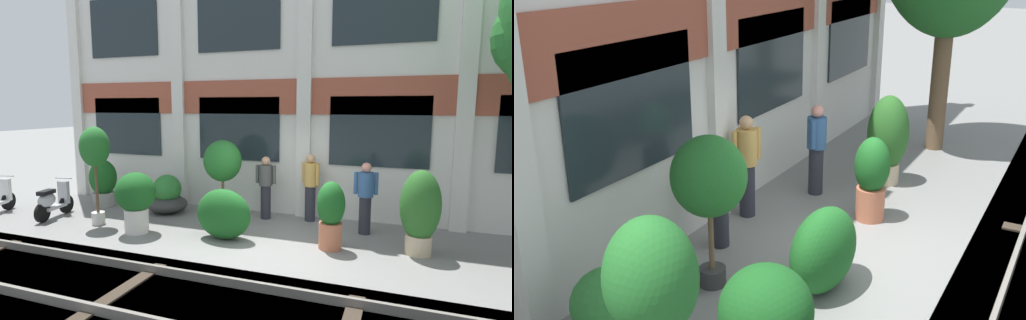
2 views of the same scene
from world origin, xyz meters
TOP-DOWN VIEW (x-y plane):
  - ground_plane at (0.00, 0.00)m, footprint 80.00×80.00m
  - apartment_facade at (0.00, 2.80)m, footprint 14.97×0.64m
  - rail_tracks at (-0.00, -2.64)m, footprint 22.61×2.80m
  - potted_plant_fluted_column at (-5.64, 1.57)m, footprint 0.76×0.76m
  - potted_plant_terracotta_small at (-1.79, 1.45)m, footprint 0.96×0.96m
  - potted_plant_stone_basin at (-3.21, -0.15)m, footprint 0.91×0.91m
  - potted_plant_low_pan at (-4.51, 0.07)m, footprint 0.70×0.70m
  - potted_plant_glazed_jar at (2.77, 0.66)m, footprint 0.76×0.76m
  - potted_plant_ribbed_drum at (1.11, 0.36)m, footprint 0.56×0.56m
  - potted_plant_wide_bowl at (-3.51, 1.59)m, footprint 1.08×1.08m
  - scooter_second_parked at (-5.96, 0.07)m, footprint 0.52×1.38m
  - resident_by_doorway at (0.28, 2.17)m, footprint 0.48×0.34m
  - resident_watching_tracks at (1.66, 1.58)m, footprint 0.53×0.34m
  - resident_near_plants at (-0.83, 1.96)m, footprint 0.53×0.34m
  - topiary_hedge at (-1.17, 0.16)m, footprint 1.29×0.77m

SIDE VIEW (x-z plane):
  - rail_tracks at x=0.00m, z-range -0.35..0.08m
  - ground_plane at x=0.00m, z-range 0.00..0.00m
  - potted_plant_wide_bowl at x=-3.51m, z-range -0.09..0.94m
  - scooter_second_parked at x=-5.96m, z-range -0.05..0.93m
  - topiary_hedge at x=-1.17m, z-range 0.00..1.10m
  - potted_plant_fluted_column at x=-5.64m, z-range 0.03..1.36m
  - potted_plant_ribbed_drum at x=1.11m, z-range 0.05..1.43m
  - potted_plant_stone_basin at x=-3.21m, z-range 0.13..1.52m
  - resident_near_plants at x=-0.83m, z-range 0.06..1.66m
  - resident_watching_tracks at x=1.66m, z-range 0.06..1.68m
  - potted_plant_glazed_jar at x=2.77m, z-range 0.06..1.72m
  - resident_by_doorway at x=0.28m, z-range 0.06..1.75m
  - potted_plant_terracotta_small at x=-1.79m, z-range 0.45..2.48m
  - potted_plant_low_pan at x=-4.51m, z-range 0.60..2.98m
  - apartment_facade at x=0.00m, z-range -0.01..7.69m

